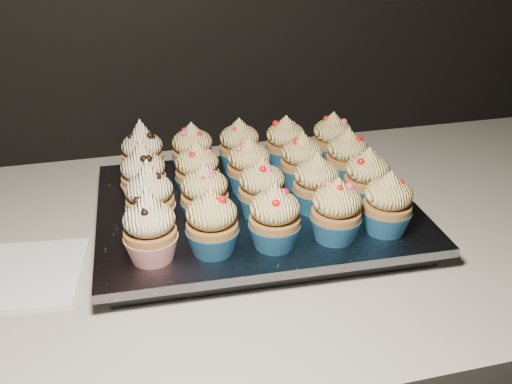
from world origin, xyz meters
TOP-DOWN VIEW (x-y plane):
  - worktop at (0.00, 1.70)m, footprint 2.44×0.64m
  - napkin at (-0.26, 1.66)m, footprint 0.16×0.16m
  - baking_tray at (0.05, 1.71)m, footprint 0.41×0.32m
  - foil_lining at (0.05, 1.71)m, footprint 0.45×0.35m
  - cupcake_0 at (-0.10, 1.60)m, footprint 0.06×0.06m
  - cupcake_1 at (-0.03, 1.60)m, footprint 0.06×0.06m
  - cupcake_2 at (0.04, 1.59)m, footprint 0.06×0.06m
  - cupcake_3 at (0.12, 1.59)m, footprint 0.06×0.06m
  - cupcake_4 at (0.19, 1.59)m, footprint 0.06×0.06m
  - cupcake_5 at (-0.10, 1.68)m, footprint 0.06×0.06m
  - cupcake_6 at (-0.03, 1.67)m, footprint 0.06×0.06m
  - cupcake_7 at (0.05, 1.67)m, footprint 0.06×0.06m
  - cupcake_8 at (0.12, 1.67)m, footprint 0.06×0.06m
  - cupcake_9 at (0.20, 1.67)m, footprint 0.06×0.06m
  - cupcake_10 at (-0.10, 1.75)m, footprint 0.06×0.06m
  - cupcake_11 at (-0.02, 1.75)m, footprint 0.06×0.06m
  - cupcake_12 at (0.05, 1.74)m, footprint 0.06×0.06m
  - cupcake_13 at (0.13, 1.74)m, footprint 0.06×0.06m
  - cupcake_14 at (0.20, 1.74)m, footprint 0.06×0.06m
  - cupcake_15 at (-0.09, 1.82)m, footprint 0.06×0.06m
  - cupcake_16 at (-0.02, 1.82)m, footprint 0.06×0.06m
  - cupcake_17 at (0.05, 1.82)m, footprint 0.06×0.06m
  - cupcake_18 at (0.13, 1.81)m, footprint 0.06×0.06m
  - cupcake_19 at (0.20, 1.81)m, footprint 0.06×0.06m

SIDE VIEW (x-z plane):
  - worktop at x=0.00m, z-range 0.86..0.90m
  - napkin at x=-0.26m, z-range 0.90..0.90m
  - baking_tray at x=0.05m, z-range 0.90..0.92m
  - foil_lining at x=0.05m, z-range 0.92..0.93m
  - cupcake_1 at x=-0.03m, z-range 0.93..1.01m
  - cupcake_2 at x=0.04m, z-range 0.93..1.01m
  - cupcake_3 at x=0.12m, z-range 0.93..1.01m
  - cupcake_4 at x=0.19m, z-range 0.93..1.01m
  - cupcake_6 at x=-0.03m, z-range 0.93..1.01m
  - cupcake_7 at x=0.05m, z-range 0.93..1.01m
  - cupcake_8 at x=0.12m, z-range 0.93..1.01m
  - cupcake_9 at x=0.20m, z-range 0.93..1.01m
  - cupcake_11 at x=-0.02m, z-range 0.93..1.01m
  - cupcake_12 at x=0.05m, z-range 0.93..1.01m
  - cupcake_13 at x=0.13m, z-range 0.93..1.01m
  - cupcake_14 at x=0.20m, z-range 0.93..1.01m
  - cupcake_16 at x=-0.02m, z-range 0.93..1.01m
  - cupcake_17 at x=0.05m, z-range 0.93..1.01m
  - cupcake_18 at x=0.13m, z-range 0.93..1.01m
  - cupcake_19 at x=0.20m, z-range 0.93..1.01m
  - cupcake_0 at x=-0.10m, z-range 0.93..1.02m
  - cupcake_5 at x=-0.10m, z-range 0.93..1.02m
  - cupcake_10 at x=-0.10m, z-range 0.93..1.02m
  - cupcake_15 at x=-0.09m, z-range 0.93..1.02m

